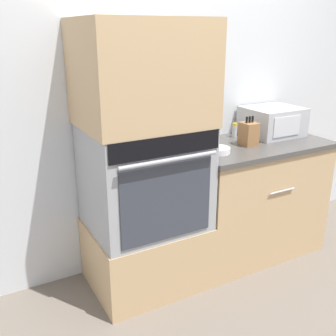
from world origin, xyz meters
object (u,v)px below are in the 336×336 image
at_px(condiment_jar_mid, 213,136).
at_px(microwave, 272,121).
at_px(condiment_jar_near, 235,130).
at_px(wall_oven, 145,177).
at_px(bowl, 218,150).
at_px(knife_block, 249,134).

bearing_deg(condiment_jar_mid, microwave, -8.76).
relative_size(microwave, condiment_jar_near, 3.76).
bearing_deg(wall_oven, bowl, -9.21).
xyz_separation_m(microwave, bowl, (-0.65, -0.19, -0.09)).
relative_size(knife_block, condiment_jar_mid, 2.98).
distance_m(wall_oven, condiment_jar_near, 0.89).
distance_m(condiment_jar_near, condiment_jar_mid, 0.20).
relative_size(wall_oven, microwave, 1.73).
bearing_deg(condiment_jar_near, wall_oven, -167.13).
height_order(microwave, condiment_jar_near, microwave).
relative_size(wall_oven, condiment_jar_mid, 10.29).
xyz_separation_m(bowl, condiment_jar_mid, (0.15, 0.27, 0.01)).
bearing_deg(condiment_jar_near, microwave, -16.12).
height_order(microwave, bowl, microwave).
bearing_deg(knife_block, wall_oven, 178.01).
distance_m(wall_oven, microwave, 1.17).
height_order(wall_oven, bowl, wall_oven).
xyz_separation_m(knife_block, condiment_jar_mid, (-0.15, 0.22, -0.05)).
distance_m(microwave, condiment_jar_mid, 0.51).
distance_m(microwave, knife_block, 0.37).
height_order(microwave, knife_block, microwave).
distance_m(bowl, condiment_jar_mid, 0.31).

